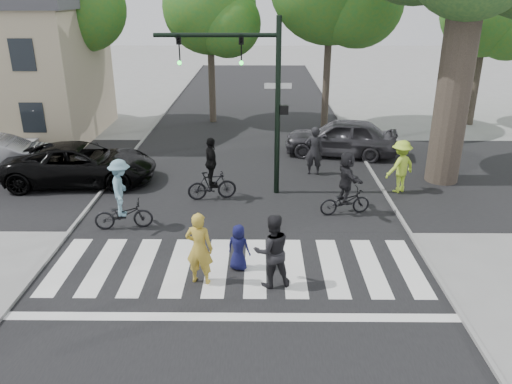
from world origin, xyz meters
TOP-DOWN VIEW (x-y plane):
  - ground at (0.00, 0.00)m, footprint 120.00×120.00m
  - road_stem at (0.00, 5.00)m, footprint 10.00×70.00m
  - road_cross at (0.00, 8.00)m, footprint 70.00×10.00m
  - curb_left at (-5.05, 5.00)m, footprint 0.10×70.00m
  - curb_right at (5.05, 5.00)m, footprint 0.10×70.00m
  - crosswalk at (0.00, 0.66)m, footprint 10.00×3.85m
  - traffic_signal at (0.35, 6.20)m, footprint 4.45×0.29m
  - bg_tree_2 at (-1.76, 16.62)m, footprint 5.04×4.80m
  - bg_tree_4 at (12.23, 16.12)m, footprint 4.83×4.60m
  - house at (-11.49, 13.98)m, footprint 8.40×8.10m
  - pedestrian_woman at (-0.84, 0.24)m, footprint 0.76×0.58m
  - pedestrian_child at (0.07, 0.90)m, footprint 0.70×0.58m
  - pedestrian_adult at (0.91, 0.14)m, footprint 1.04×0.89m
  - cyclist_left at (-3.49, 3.26)m, footprint 1.79×1.20m
  - cyclist_mid at (-1.04, 5.60)m, footprint 1.74×1.08m
  - cyclist_right at (3.34, 4.39)m, footprint 1.74×1.61m
  - car_suv at (-6.03, 7.12)m, footprint 5.57×2.84m
  - car_silver at (-9.40, 7.87)m, footprint 4.98×2.57m
  - car_grey at (4.13, 10.67)m, footprint 5.10×2.84m
  - bystander_hivis at (5.58, 6.36)m, footprint 1.41×1.24m
  - bystander_dark at (2.70, 8.19)m, footprint 0.72×0.50m

SIDE VIEW (x-z plane):
  - ground at x=0.00m, z-range 0.00..0.00m
  - road_stem at x=0.00m, z-range 0.00..0.01m
  - road_cross at x=0.00m, z-range 0.00..0.01m
  - crosswalk at x=0.00m, z-range 0.00..0.01m
  - curb_left at x=-5.05m, z-range 0.00..0.10m
  - curb_right at x=5.05m, z-range 0.00..0.10m
  - pedestrian_child at x=0.07m, z-range 0.00..1.24m
  - car_suv at x=-6.03m, z-range 0.00..1.51m
  - car_silver at x=-9.40m, z-range 0.00..1.57m
  - car_grey at x=4.13m, z-range 0.00..1.64m
  - cyclist_mid at x=-1.04m, z-range -0.20..1.99m
  - pedestrian_adult at x=0.91m, z-range 0.00..1.87m
  - pedestrian_woman at x=-0.84m, z-range 0.00..1.87m
  - cyclist_right at x=3.34m, z-range -0.11..1.98m
  - cyclist_left at x=-3.49m, z-range -0.14..2.03m
  - bystander_hivis at x=5.58m, z-range 0.00..1.90m
  - bystander_dark at x=2.70m, z-range 0.00..1.91m
  - house at x=-11.49m, z-range -0.61..8.21m
  - traffic_signal at x=0.35m, z-range 0.90..6.90m
  - bg_tree_4 at x=12.23m, z-range 1.56..9.71m
  - bg_tree_2 at x=-1.76m, z-range 1.58..9.98m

